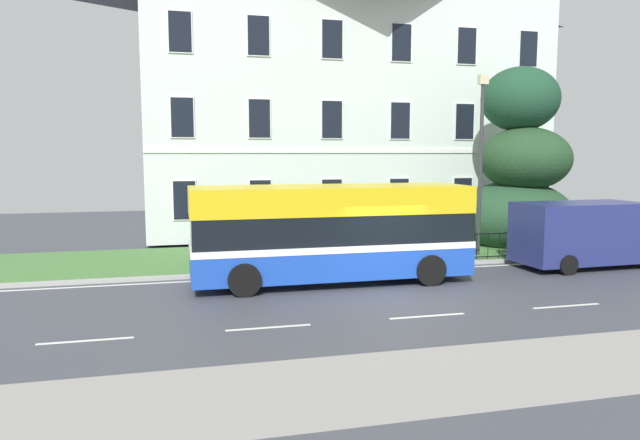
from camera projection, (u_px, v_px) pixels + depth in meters
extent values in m
cube|color=#3E414A|center=(400.00, 300.00, 16.07)|extent=(60.00, 56.00, 0.06)
cube|color=silver|center=(360.00, 273.00, 19.59)|extent=(54.00, 0.14, 0.01)
cube|color=silver|center=(86.00, 341.00, 12.43)|extent=(2.00, 0.12, 0.01)
cube|color=silver|center=(269.00, 327.00, 13.38)|extent=(2.00, 0.12, 0.01)
cube|color=silver|center=(427.00, 316.00, 14.33)|extent=(2.00, 0.12, 0.01)
cube|color=silver|center=(566.00, 306.00, 15.28)|extent=(2.00, 0.12, 0.01)
cube|color=#9E9E99|center=(356.00, 268.00, 20.03)|extent=(57.00, 0.24, 0.12)
cube|color=#457539|center=(334.00, 254.00, 22.88)|extent=(57.00, 5.66, 0.12)
cube|color=gray|center=(510.00, 370.00, 10.76)|extent=(57.00, 3.00, 0.01)
cube|color=silver|center=(335.00, 121.00, 31.49)|extent=(19.68, 10.94, 11.43)
cube|color=white|center=(366.00, 151.00, 26.38)|extent=(19.68, 0.06, 0.20)
cube|color=#2D333D|center=(366.00, 215.00, 26.71)|extent=(1.10, 0.06, 2.20)
cube|color=white|center=(184.00, 200.00, 24.66)|extent=(1.02, 0.04, 1.75)
cube|color=black|center=(184.00, 200.00, 24.64)|extent=(0.92, 0.03, 1.65)
cube|color=white|center=(260.00, 199.00, 25.44)|extent=(1.02, 0.04, 1.75)
cube|color=black|center=(260.00, 199.00, 25.42)|extent=(0.92, 0.03, 1.65)
cube|color=white|center=(332.00, 197.00, 26.22)|extent=(1.02, 0.04, 1.75)
cube|color=black|center=(332.00, 198.00, 26.20)|extent=(0.92, 0.03, 1.65)
cube|color=white|center=(399.00, 196.00, 27.00)|extent=(1.02, 0.04, 1.75)
cube|color=black|center=(399.00, 196.00, 26.98)|extent=(0.92, 0.03, 1.65)
cube|color=white|center=(462.00, 195.00, 27.78)|extent=(1.02, 0.04, 1.75)
cube|color=black|center=(463.00, 195.00, 27.76)|extent=(0.92, 0.03, 1.65)
cube|color=white|center=(523.00, 194.00, 28.56)|extent=(1.02, 0.04, 1.75)
cube|color=black|center=(523.00, 194.00, 28.54)|extent=(0.92, 0.03, 1.65)
cube|color=white|center=(182.00, 117.00, 24.26)|extent=(1.02, 0.04, 1.75)
cube|color=black|center=(182.00, 117.00, 24.24)|extent=(0.92, 0.03, 1.65)
cube|color=white|center=(259.00, 118.00, 25.04)|extent=(1.02, 0.04, 1.75)
cube|color=black|center=(259.00, 118.00, 25.02)|extent=(0.92, 0.03, 1.65)
cube|color=white|center=(332.00, 120.00, 25.82)|extent=(1.02, 0.04, 1.75)
cube|color=black|center=(332.00, 120.00, 25.80)|extent=(0.92, 0.03, 1.65)
cube|color=white|center=(400.00, 121.00, 26.60)|extent=(1.02, 0.04, 1.75)
cube|color=black|center=(400.00, 121.00, 26.58)|extent=(0.92, 0.03, 1.65)
cube|color=white|center=(465.00, 122.00, 27.38)|extent=(1.02, 0.04, 1.75)
cube|color=black|center=(465.00, 121.00, 27.36)|extent=(0.92, 0.03, 1.65)
cube|color=white|center=(525.00, 122.00, 28.16)|extent=(1.02, 0.04, 1.75)
cube|color=black|center=(526.00, 122.00, 28.14)|extent=(0.92, 0.03, 1.65)
cube|color=white|center=(180.00, 32.00, 23.86)|extent=(1.02, 0.04, 1.75)
cube|color=black|center=(180.00, 32.00, 23.84)|extent=(0.92, 0.03, 1.65)
cube|color=white|center=(258.00, 36.00, 24.64)|extent=(1.02, 0.04, 1.75)
cube|color=black|center=(258.00, 35.00, 24.62)|extent=(0.92, 0.03, 1.65)
cube|color=white|center=(332.00, 39.00, 25.42)|extent=(1.02, 0.04, 1.75)
cube|color=black|center=(332.00, 39.00, 25.40)|extent=(0.92, 0.03, 1.65)
cube|color=white|center=(401.00, 43.00, 26.20)|extent=(1.02, 0.04, 1.75)
cube|color=black|center=(402.00, 42.00, 26.18)|extent=(0.92, 0.03, 1.65)
cube|color=white|center=(467.00, 46.00, 26.98)|extent=(1.02, 0.04, 1.75)
cube|color=black|center=(467.00, 46.00, 26.96)|extent=(0.92, 0.03, 1.65)
cube|color=white|center=(528.00, 49.00, 27.76)|extent=(1.02, 0.04, 1.75)
cube|color=black|center=(529.00, 49.00, 27.74)|extent=(0.92, 0.03, 1.65)
cube|color=black|center=(419.00, 236.00, 20.78)|extent=(12.04, 0.04, 0.04)
cube|color=black|center=(419.00, 260.00, 20.88)|extent=(12.04, 0.04, 0.04)
cylinder|color=black|center=(254.00, 256.00, 19.40)|extent=(0.02, 0.02, 0.95)
cylinder|color=black|center=(267.00, 256.00, 19.51)|extent=(0.02, 0.02, 0.95)
cylinder|color=black|center=(281.00, 255.00, 19.62)|extent=(0.02, 0.02, 0.95)
cylinder|color=black|center=(294.00, 254.00, 19.73)|extent=(0.02, 0.02, 0.95)
cylinder|color=black|center=(307.00, 254.00, 19.84)|extent=(0.02, 0.02, 0.95)
cylinder|color=black|center=(320.00, 253.00, 19.95)|extent=(0.02, 0.02, 0.95)
cylinder|color=black|center=(333.00, 253.00, 20.06)|extent=(0.02, 0.02, 0.95)
cylinder|color=black|center=(346.00, 252.00, 20.17)|extent=(0.02, 0.02, 0.95)
cylinder|color=black|center=(358.00, 252.00, 20.28)|extent=(0.02, 0.02, 0.95)
cylinder|color=black|center=(371.00, 251.00, 20.39)|extent=(0.02, 0.02, 0.95)
cylinder|color=black|center=(383.00, 251.00, 20.50)|extent=(0.02, 0.02, 0.95)
cylinder|color=black|center=(395.00, 250.00, 20.61)|extent=(0.02, 0.02, 0.95)
cylinder|color=black|center=(407.00, 250.00, 20.72)|extent=(0.02, 0.02, 0.95)
cylinder|color=black|center=(419.00, 249.00, 20.83)|extent=(0.02, 0.02, 0.95)
cylinder|color=black|center=(431.00, 249.00, 20.94)|extent=(0.02, 0.02, 0.95)
cylinder|color=black|center=(443.00, 248.00, 21.05)|extent=(0.02, 0.02, 0.95)
cylinder|color=black|center=(454.00, 248.00, 21.16)|extent=(0.02, 0.02, 0.95)
cylinder|color=black|center=(466.00, 247.00, 21.27)|extent=(0.02, 0.02, 0.95)
cylinder|color=black|center=(477.00, 247.00, 21.38)|extent=(0.02, 0.02, 0.95)
cylinder|color=black|center=(488.00, 246.00, 21.49)|extent=(0.02, 0.02, 0.95)
cylinder|color=black|center=(499.00, 246.00, 21.60)|extent=(0.02, 0.02, 0.95)
cylinder|color=black|center=(510.00, 245.00, 21.71)|extent=(0.02, 0.02, 0.95)
cylinder|color=black|center=(521.00, 245.00, 21.82)|extent=(0.02, 0.02, 0.95)
cylinder|color=black|center=(532.00, 244.00, 21.93)|extent=(0.02, 0.02, 0.95)
cylinder|color=black|center=(542.00, 244.00, 22.04)|extent=(0.02, 0.02, 0.95)
cylinder|color=black|center=(553.00, 243.00, 22.15)|extent=(0.02, 0.02, 0.95)
cylinder|color=black|center=(563.00, 243.00, 22.26)|extent=(0.02, 0.02, 0.95)
cylinder|color=#423328|center=(520.00, 225.00, 25.10)|extent=(0.41, 0.41, 1.64)
ellipsoid|color=#224429|center=(515.00, 217.00, 25.19)|extent=(5.01, 5.01, 3.21)
ellipsoid|color=#224124|center=(525.00, 159.00, 24.63)|extent=(3.84, 3.84, 2.73)
ellipsoid|color=#1C432B|center=(520.00, 99.00, 24.62)|extent=(3.30, 3.30, 2.74)
cube|color=#1C47B7|center=(330.00, 258.00, 18.10)|extent=(8.66, 2.57, 1.00)
cube|color=white|center=(330.00, 244.00, 18.05)|extent=(8.68, 2.59, 0.20)
cube|color=black|center=(330.00, 228.00, 17.99)|extent=(8.58, 2.53, 0.95)
cube|color=gold|center=(330.00, 199.00, 17.89)|extent=(8.66, 2.57, 0.83)
cube|color=black|center=(457.00, 225.00, 19.04)|extent=(0.07, 2.13, 0.87)
cube|color=black|center=(458.00, 198.00, 18.94)|extent=(0.07, 1.83, 0.53)
cylinder|color=silver|center=(445.00, 257.00, 19.96)|extent=(0.04, 0.20, 0.20)
cylinder|color=silver|center=(468.00, 265.00, 18.39)|extent=(0.04, 0.20, 0.20)
cylinder|color=black|center=(400.00, 256.00, 19.99)|extent=(0.96, 0.30, 0.96)
cylinder|color=black|center=(430.00, 270.00, 17.64)|extent=(0.96, 0.30, 0.96)
cylinder|color=black|center=(236.00, 264.00, 18.62)|extent=(0.96, 0.30, 0.96)
cylinder|color=black|center=(244.00, 280.00, 16.27)|extent=(0.96, 0.30, 0.96)
cube|color=navy|center=(579.00, 232.00, 20.37)|extent=(4.52, 2.22, 2.10)
cube|color=black|center=(631.00, 220.00, 20.93)|extent=(0.12, 1.66, 0.85)
cylinder|color=black|center=(611.00, 251.00, 22.06)|extent=(0.69, 0.24, 0.68)
cylinder|color=black|center=(531.00, 255.00, 21.10)|extent=(0.69, 0.24, 0.68)
cylinder|color=black|center=(568.00, 265.00, 19.19)|extent=(0.69, 0.24, 0.68)
cylinder|color=#333338|center=(480.00, 171.00, 22.03)|extent=(0.14, 0.14, 6.52)
cube|color=beige|center=(483.00, 80.00, 21.64)|extent=(0.36, 0.24, 0.36)
cylinder|color=#23472D|center=(436.00, 244.00, 22.05)|extent=(0.51, 0.51, 0.95)
ellipsoid|color=black|center=(436.00, 229.00, 21.99)|extent=(0.52, 0.52, 0.18)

